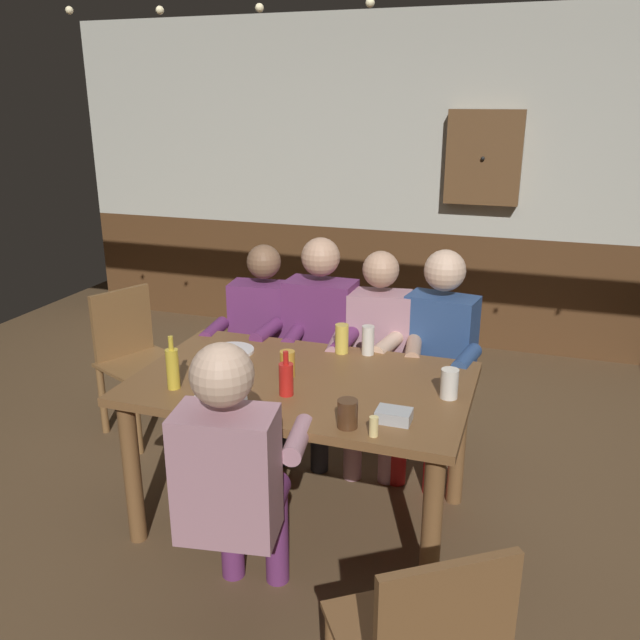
% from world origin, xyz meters
% --- Properties ---
extents(ground_plane, '(7.37, 7.37, 0.00)m').
position_xyz_m(ground_plane, '(0.00, 0.00, 0.00)').
color(ground_plane, brown).
extents(back_wall_upper, '(6.14, 0.12, 1.69)m').
position_xyz_m(back_wall_upper, '(0.00, 2.84, 1.78)').
color(back_wall_upper, beige).
extents(back_wall_wainscot, '(6.14, 0.12, 0.94)m').
position_xyz_m(back_wall_wainscot, '(0.00, 2.84, 0.47)').
color(back_wall_wainscot, brown).
rests_on(back_wall_wainscot, ground_plane).
extents(dining_table, '(1.53, 0.95, 0.75)m').
position_xyz_m(dining_table, '(0.00, 0.07, 0.64)').
color(dining_table, brown).
rests_on(dining_table, ground_plane).
extents(person_0, '(0.57, 0.56, 1.19)m').
position_xyz_m(person_0, '(-0.51, 0.76, 0.65)').
color(person_0, '#6B2D66').
rests_on(person_0, ground_plane).
extents(person_1, '(0.54, 0.52, 1.25)m').
position_xyz_m(person_1, '(-0.17, 0.78, 0.69)').
color(person_1, '#6B2D66').
rests_on(person_1, ground_plane).
extents(person_2, '(0.52, 0.54, 1.20)m').
position_xyz_m(person_2, '(0.18, 0.77, 0.66)').
color(person_2, '#B78493').
rests_on(person_2, ground_plane).
extents(person_3, '(0.54, 0.55, 1.23)m').
position_xyz_m(person_3, '(0.51, 0.78, 0.68)').
color(person_3, '#2D4C84').
rests_on(person_3, ground_plane).
extents(person_4, '(0.54, 0.56, 1.20)m').
position_xyz_m(person_4, '(-0.01, -0.64, 0.67)').
color(person_4, '#B78493').
rests_on(person_4, ground_plane).
extents(chair_empty_near_left, '(0.58, 0.58, 0.88)m').
position_xyz_m(chair_empty_near_left, '(-1.30, 0.65, 0.48)').
color(chair_empty_near_left, brown).
rests_on(chair_empty_near_left, ground_plane).
extents(table_candle, '(0.04, 0.04, 0.08)m').
position_xyz_m(table_candle, '(0.45, -0.35, 0.79)').
color(table_candle, '#F9E08C').
rests_on(table_candle, dining_table).
extents(condiment_caddy, '(0.14, 0.10, 0.05)m').
position_xyz_m(condiment_caddy, '(0.49, -0.20, 0.78)').
color(condiment_caddy, '#B2B7BC').
rests_on(condiment_caddy, dining_table).
extents(plate_0, '(0.24, 0.24, 0.01)m').
position_xyz_m(plate_0, '(-0.25, -0.27, 0.76)').
color(plate_0, white).
rests_on(plate_0, dining_table).
extents(plate_1, '(0.23, 0.23, 0.01)m').
position_xyz_m(plate_1, '(-0.46, 0.28, 0.76)').
color(plate_1, white).
rests_on(plate_1, dining_table).
extents(bottle_0, '(0.06, 0.06, 0.20)m').
position_xyz_m(bottle_0, '(-0.01, -0.11, 0.83)').
color(bottle_0, red).
rests_on(bottle_0, dining_table).
extents(bottle_1, '(0.06, 0.06, 0.25)m').
position_xyz_m(bottle_1, '(-0.51, -0.20, 0.85)').
color(bottle_1, gold).
rests_on(bottle_1, dining_table).
extents(pint_glass_0, '(0.06, 0.06, 0.15)m').
position_xyz_m(pint_glass_0, '(0.21, 0.47, 0.83)').
color(pint_glass_0, white).
rests_on(pint_glass_0, dining_table).
extents(pint_glass_1, '(0.08, 0.08, 0.11)m').
position_xyz_m(pint_glass_1, '(0.33, -0.31, 0.81)').
color(pint_glass_1, '#4C2D19').
rests_on(pint_glass_1, dining_table).
extents(pint_glass_2, '(0.07, 0.07, 0.12)m').
position_xyz_m(pint_glass_2, '(-0.07, 0.08, 0.82)').
color(pint_glass_2, gold).
rests_on(pint_glass_2, dining_table).
extents(pint_glass_3, '(0.08, 0.08, 0.13)m').
position_xyz_m(pint_glass_3, '(0.67, 0.09, 0.82)').
color(pint_glass_3, white).
rests_on(pint_glass_3, dining_table).
extents(pint_glass_4, '(0.07, 0.07, 0.15)m').
position_xyz_m(pint_glass_4, '(0.07, 0.45, 0.83)').
color(pint_glass_4, '#E5C64C').
rests_on(pint_glass_4, dining_table).
extents(wall_dart_cabinet, '(0.56, 0.15, 0.70)m').
position_xyz_m(wall_dart_cabinet, '(0.50, 2.71, 1.55)').
color(wall_dart_cabinet, brown).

